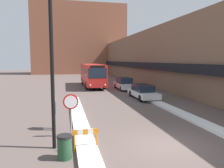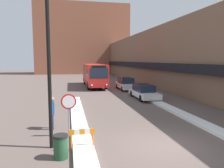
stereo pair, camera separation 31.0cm
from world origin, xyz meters
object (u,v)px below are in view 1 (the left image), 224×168
(city_bus, at_px, (92,75))
(parked_car_middle, at_px, (124,84))
(pedestrian, at_px, (54,110))
(parked_car_front, at_px, (143,92))
(trash_bin, at_px, (65,147))
(stop_sign, at_px, (71,106))
(street_lamp, at_px, (58,52))
(construction_barricade, at_px, (85,135))

(city_bus, xyz_separation_m, parked_car_middle, (3.69, -4.10, -0.99))
(pedestrian, bearing_deg, parked_car_front, 132.16)
(parked_car_middle, relative_size, trash_bin, 5.06)
(stop_sign, xyz_separation_m, trash_bin, (-0.33, -2.41, -1.10))
(stop_sign, distance_m, pedestrian, 1.78)
(city_bus, distance_m, street_lamp, 22.57)
(parked_car_middle, bearing_deg, parked_car_front, -90.00)
(construction_barricade, bearing_deg, street_lamp, 152.92)
(parked_car_middle, bearing_deg, city_bus, 131.98)
(construction_barricade, bearing_deg, pedestrian, 113.98)
(street_lamp, distance_m, trash_bin, 3.92)
(city_bus, distance_m, stop_sign, 21.11)
(stop_sign, distance_m, trash_bin, 2.67)
(stop_sign, bearing_deg, construction_barricade, -73.20)
(stop_sign, bearing_deg, city_bus, 79.92)
(parked_car_front, xyz_separation_m, parked_car_middle, (0.00, 7.02, 0.05))
(parked_car_middle, height_order, stop_sign, stop_sign)
(city_bus, relative_size, parked_car_middle, 2.22)
(trash_bin, relative_size, construction_barricade, 0.86)
(construction_barricade, bearing_deg, parked_car_front, 59.13)
(stop_sign, distance_m, street_lamp, 2.97)
(city_bus, relative_size, stop_sign, 4.88)
(parked_car_front, distance_m, construction_barricade, 13.34)
(pedestrian, xyz_separation_m, trash_bin, (0.57, -3.86, -0.62))
(pedestrian, bearing_deg, stop_sign, 29.31)
(parked_car_middle, distance_m, pedestrian, 17.34)
(pedestrian, relative_size, trash_bin, 1.92)
(city_bus, relative_size, parked_car_front, 2.18)
(stop_sign, xyz_separation_m, street_lamp, (-0.51, -1.25, 2.64))
(city_bus, distance_m, parked_car_middle, 5.61)
(trash_bin, bearing_deg, construction_barricade, 34.91)
(trash_bin, xyz_separation_m, construction_barricade, (0.88, 0.61, 0.19))
(city_bus, bearing_deg, pedestrian, -103.39)
(trash_bin, bearing_deg, parked_car_middle, 67.98)
(trash_bin, bearing_deg, street_lamp, 98.82)
(city_bus, height_order, trash_bin, city_bus)
(stop_sign, bearing_deg, pedestrian, 121.83)
(city_bus, relative_size, trash_bin, 11.25)
(street_lamp, height_order, construction_barricade, street_lamp)
(city_bus, height_order, construction_barricade, city_bus)
(trash_bin, height_order, construction_barricade, trash_bin)
(city_bus, xyz_separation_m, pedestrian, (-4.60, -19.33, -0.66))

